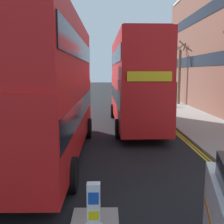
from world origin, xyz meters
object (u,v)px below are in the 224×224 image
Objects in this scene: double_decker_bus_away at (50,84)px; pedestrian_far at (164,97)px; double_decker_bus_oncoming at (135,79)px; keep_left_bollard at (94,210)px.

double_decker_bus_away is 6.68× the size of pedestrian_far.
pedestrian_far is (3.93, 9.50, -2.04)m from double_decker_bus_oncoming.
double_decker_bus_away is at bearing -121.76° from double_decker_bus_oncoming.
keep_left_bollard is 0.10× the size of double_decker_bus_away.
pedestrian_far is (5.98, 21.65, 0.38)m from keep_left_bollard.
double_decker_bus_away is 7.65m from double_decker_bus_oncoming.
pedestrian_far is (7.96, 16.01, -2.04)m from double_decker_bus_away.
double_decker_bus_oncoming reaches higher than keep_left_bollard.
double_decker_bus_oncoming is 10.48m from pedestrian_far.
double_decker_bus_oncoming is 6.70× the size of pedestrian_far.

